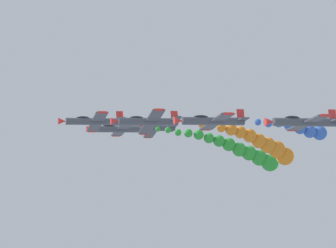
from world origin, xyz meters
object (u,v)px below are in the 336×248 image
airplane_right_inner (118,129)px  airplane_left_outer (212,121)px  airplane_left_inner (147,121)px  airplane_right_outer (151,128)px  airplane_lead (93,121)px  airplane_trailing (304,122)px

airplane_right_inner → airplane_left_outer: bearing=-163.5°
airplane_left_inner → airplane_right_outer: airplane_left_inner is taller
airplane_left_inner → airplane_right_inner: 16.90m
airplane_left_inner → airplane_right_inner: size_ratio=1.00×
airplane_left_inner → airplane_left_outer: bearing=-142.7°
airplane_lead → airplane_left_inner: bearing=-141.2°
airplane_right_inner → airplane_right_outer: airplane_right_outer is taller
airplane_left_inner → airplane_right_outer: bearing=-15.9°
airplane_lead → airplane_right_inner: size_ratio=1.00×
airplane_right_inner → airplane_left_outer: (-25.92, -7.70, 0.61)m
airplane_right_inner → airplane_trailing: 38.34m
airplane_right_outer → airplane_trailing: airplane_right_outer is taller
airplane_left_inner → airplane_left_outer: (-9.05, -6.90, -0.17)m
airplane_left_inner → airplane_right_outer: size_ratio=1.00×
airplane_left_outer → airplane_trailing: size_ratio=1.00×
airplane_left_inner → airplane_trailing: 23.98m
airplane_left_inner → airplane_trailing: airplane_left_inner is taller
airplane_left_outer → airplane_right_inner: bearing=16.5°
airplane_lead → airplane_trailing: bearing=-137.7°
airplane_right_inner → airplane_left_outer: airplane_left_outer is taller
airplane_trailing → airplane_lead: bearing=42.3°
airplane_lead → airplane_left_outer: (-17.31, -13.53, -0.39)m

